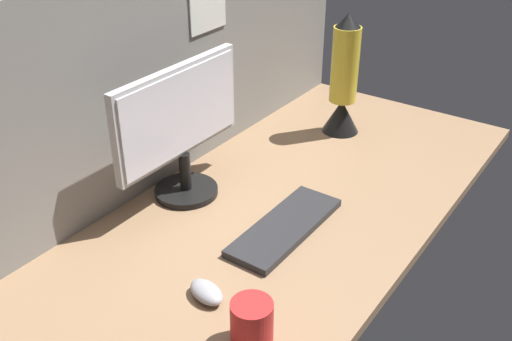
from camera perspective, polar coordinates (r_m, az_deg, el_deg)
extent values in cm
cube|color=#8C6B4C|center=(162.63, 1.27, -4.39)|extent=(180.00, 80.00, 3.00)
cube|color=gray|center=(169.02, -9.33, 8.87)|extent=(180.00, 5.00, 60.99)
cube|color=white|center=(175.51, -4.68, 15.93)|extent=(15.67, 0.40, 17.05)
cylinder|color=black|center=(170.15, -6.72, -1.94)|extent=(18.00, 18.00, 1.80)
cylinder|color=black|center=(166.87, -6.85, -0.08)|extent=(3.20, 3.20, 11.00)
cube|color=#B7B7B7|center=(159.29, -7.51, 5.65)|extent=(45.94, 2.40, 25.04)
cube|color=silver|center=(158.41, -7.13, 5.53)|extent=(43.54, 0.60, 22.64)
cube|color=#262628|center=(154.21, 2.83, -5.45)|extent=(37.04, 13.12, 2.00)
ellipsoid|color=#99999E|center=(133.93, -4.80, -11.58)|extent=(7.92, 10.73, 3.40)
cylinder|color=red|center=(121.75, -0.41, -14.48)|extent=(8.72, 8.72, 10.11)
cone|color=black|center=(204.58, 8.18, 5.25)|extent=(12.49, 12.49, 11.36)
cylinder|color=gold|center=(197.75, 8.56, 10.03)|extent=(9.09, 9.09, 24.98)
cone|color=black|center=(193.28, 8.90, 14.14)|extent=(8.18, 8.18, 4.54)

